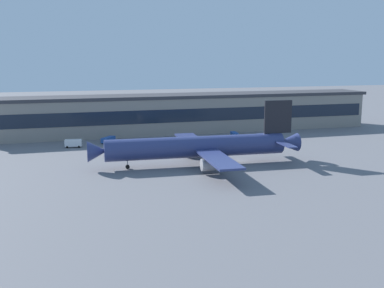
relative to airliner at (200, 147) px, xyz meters
name	(u,v)px	position (x,y,z in m)	size (l,w,h in m)	color
ground_plane	(240,161)	(12.24, 0.99, -4.95)	(600.00, 600.00, 0.00)	slate
terminal_building	(186,113)	(12.24, 55.68, 2.33)	(150.72, 16.77, 14.53)	gray
airliner	(200,147)	(0.00, 0.00, 0.00)	(57.66, 49.23, 16.82)	navy
crew_van	(74,143)	(-31.17, 34.83, -3.49)	(5.47, 2.96, 2.55)	white
belt_loader	(108,139)	(-19.73, 39.78, -3.80)	(5.48, 6.29, 1.95)	#2651A5
follow_me_car	(234,134)	(25.38, 38.19, -3.86)	(2.38, 4.57, 1.85)	#2651A5
traffic_cone_0	(228,168)	(5.48, -7.08, -4.59)	(0.58, 0.58, 0.73)	#F2590C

